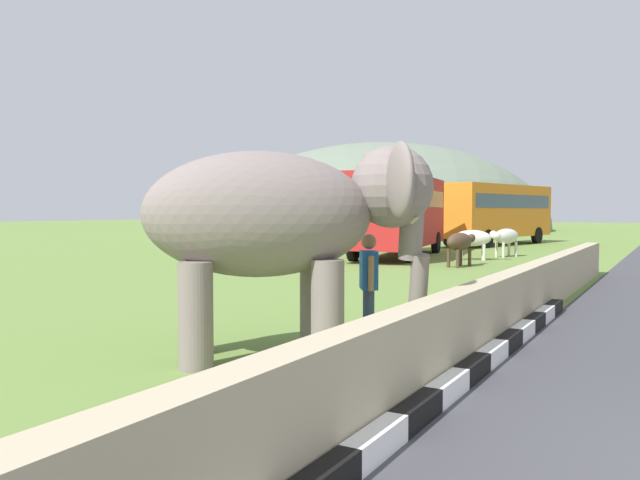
% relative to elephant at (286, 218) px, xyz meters
% --- Properties ---
extents(striped_curb, '(16.20, 0.20, 0.24)m').
position_rel_elephant_xyz_m(striped_curb, '(-2.12, -2.55, -1.79)').
color(striped_curb, white).
rests_on(striped_curb, ground_plane).
extents(barrier_parapet, '(28.00, 0.36, 1.00)m').
position_rel_elephant_xyz_m(barrier_parapet, '(0.23, -2.25, -1.41)').
color(barrier_parapet, tan).
rests_on(barrier_parapet, ground_plane).
extents(elephant, '(3.76, 3.89, 2.92)m').
position_rel_elephant_xyz_m(elephant, '(0.00, 0.00, 0.00)').
color(elephant, slate).
rests_on(elephant, ground_plane).
extents(person_handler, '(0.58, 0.42, 1.66)m').
position_rel_elephant_xyz_m(person_handler, '(1.40, -0.57, -0.98)').
color(person_handler, navy).
rests_on(person_handler, ground_plane).
extents(bus_red, '(9.58, 4.10, 3.50)m').
position_rel_elephant_xyz_m(bus_red, '(18.10, 6.03, 0.17)').
color(bus_red, '#B21E1E').
rests_on(bus_red, ground_plane).
extents(bus_orange, '(10.20, 4.64, 3.50)m').
position_rel_elephant_xyz_m(bus_orange, '(29.72, 4.82, 0.17)').
color(bus_orange, orange).
rests_on(bus_orange, ground_plane).
extents(cow_near, '(1.93, 0.85, 1.23)m').
position_rel_elephant_xyz_m(cow_near, '(14.62, 2.18, -1.04)').
color(cow_near, '#473323').
rests_on(cow_near, ground_plane).
extents(cow_mid, '(1.90, 1.12, 1.23)m').
position_rel_elephant_xyz_m(cow_mid, '(20.30, 1.93, -1.04)').
color(cow_mid, beige).
rests_on(cow_mid, ground_plane).
extents(cow_far, '(1.12, 1.90, 1.23)m').
position_rel_elephant_xyz_m(cow_far, '(17.82, 2.62, -1.04)').
color(cow_far, beige).
rests_on(cow_far, ground_plane).
extents(hill_east, '(41.16, 32.93, 17.98)m').
position_rel_elephant_xyz_m(hill_east, '(53.23, 22.40, -1.91)').
color(hill_east, slate).
rests_on(hill_east, ground_plane).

